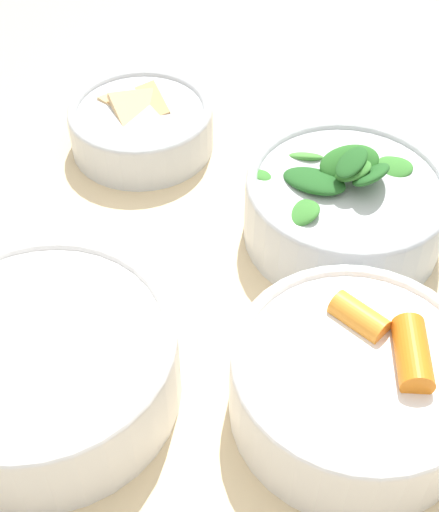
# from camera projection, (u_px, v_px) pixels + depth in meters

# --- Properties ---
(dining_table) EXTENTS (0.98, 1.07, 0.74)m
(dining_table) POSITION_uv_depth(u_px,v_px,m) (162.00, 323.00, 0.73)
(dining_table) COLOR beige
(dining_table) RESTS_ON ground_plane
(bowl_carrots) EXTENTS (0.18, 0.18, 0.08)m
(bowl_carrots) POSITION_uv_depth(u_px,v_px,m) (355.00, 383.00, 0.51)
(bowl_carrots) COLOR white
(bowl_carrots) RESTS_ON dining_table
(bowl_greens) EXTENTS (0.19, 0.18, 0.10)m
(bowl_greens) POSITION_uv_depth(u_px,v_px,m) (344.00, 206.00, 0.63)
(bowl_greens) COLOR silver
(bowl_greens) RESTS_ON dining_table
(bowl_beans_hotdog) EXTENTS (0.20, 0.20, 0.07)m
(bowl_beans_hotdog) POSITION_uv_depth(u_px,v_px,m) (46.00, 367.00, 0.52)
(bowl_beans_hotdog) COLOR white
(bowl_beans_hotdog) RESTS_ON dining_table
(bowl_cookies) EXTENTS (0.15, 0.15, 0.06)m
(bowl_cookies) POSITION_uv_depth(u_px,v_px,m) (142.00, 125.00, 0.73)
(bowl_cookies) COLOR silver
(bowl_cookies) RESTS_ON dining_table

